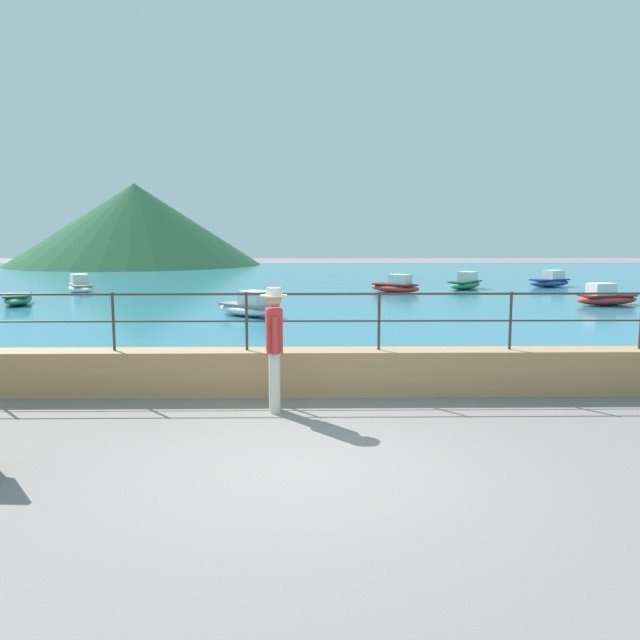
% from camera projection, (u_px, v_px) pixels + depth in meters
% --- Properties ---
extents(ground_plane, '(120.00, 120.00, 0.00)m').
position_uv_depth(ground_plane, '(315.00, 467.00, 6.88)').
color(ground_plane, slate).
extents(promenade_wall, '(20.00, 0.56, 0.70)m').
position_uv_depth(promenade_wall, '(313.00, 372.00, 10.01)').
color(promenade_wall, tan).
rests_on(promenade_wall, ground).
extents(railing, '(18.44, 0.04, 0.90)m').
position_uv_depth(railing, '(313.00, 310.00, 9.88)').
color(railing, '#383330').
rests_on(railing, promenade_wall).
extents(lake_water, '(64.00, 44.32, 0.06)m').
position_uv_depth(lake_water, '(311.00, 283.00, 32.49)').
color(lake_water, teal).
rests_on(lake_water, ground).
extents(hill_main, '(19.80, 19.80, 6.42)m').
position_uv_depth(hill_main, '(135.00, 225.00, 50.51)').
color(hill_main, '#1E4C2D').
rests_on(hill_main, ground).
extents(person_walking, '(0.38, 0.57, 1.75)m').
position_uv_depth(person_walking, '(274.00, 343.00, 8.95)').
color(person_walking, beige).
rests_on(person_walking, ground).
extents(boat_0, '(2.33, 2.18, 0.76)m').
position_uv_depth(boat_0, '(250.00, 307.00, 19.11)').
color(boat_0, white).
rests_on(boat_0, lake_water).
extents(boat_1, '(2.34, 2.17, 0.76)m').
position_uv_depth(boat_1, '(396.00, 286.00, 26.83)').
color(boat_1, red).
rests_on(boat_1, lake_water).
extents(boat_2, '(1.59, 2.47, 0.36)m').
position_uv_depth(boat_2, '(18.00, 299.00, 22.29)').
color(boat_2, '#338C59').
rests_on(boat_2, lake_water).
extents(boat_3, '(2.17, 2.34, 0.76)m').
position_uv_depth(boat_3, '(466.00, 283.00, 28.55)').
color(boat_3, '#338C59').
rests_on(boat_3, lake_water).
extents(boat_4, '(2.46, 1.83, 0.76)m').
position_uv_depth(boat_4, '(550.00, 281.00, 29.72)').
color(boat_4, '#2D4C9E').
rests_on(boat_4, lake_water).
extents(boat_5, '(2.45, 1.40, 0.76)m').
position_uv_depth(boat_5, '(606.00, 297.00, 22.05)').
color(boat_5, red).
rests_on(boat_5, lake_water).
extents(boat_6, '(1.90, 2.45, 0.76)m').
position_uv_depth(boat_6, '(80.00, 286.00, 26.78)').
color(boat_6, white).
rests_on(boat_6, lake_water).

